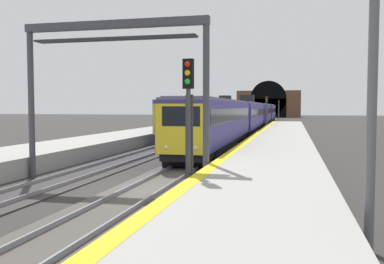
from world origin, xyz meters
name	(u,v)px	position (x,y,z in m)	size (l,w,h in m)	color
ground_plane	(149,190)	(0.00, 0.00, 0.00)	(320.00, 320.00, 0.00)	#302D2B
platform_right	(264,183)	(0.00, -4.52, 0.47)	(112.00, 4.69, 0.94)	#9E9B93
platform_right_edge_strip	(209,168)	(0.00, -2.43, 0.95)	(112.00, 0.50, 0.01)	yellow
track_main_line	(149,189)	(0.00, 0.00, 0.04)	(160.00, 3.03, 0.21)	#4C4742
track_adjacent_line	(51,184)	(0.00, 4.39, 0.04)	(160.00, 2.82, 0.21)	#383533
train_main_approaching	(254,114)	(47.32, 0.00, 2.22)	(85.53, 2.97, 4.78)	navy
train_adjacent_platform	(225,113)	(47.57, 4.39, 2.37)	(60.26, 3.04, 5.02)	navy
railway_signal_near	(188,115)	(-1.33, -1.94, 3.04)	(0.39, 0.38, 5.01)	#38383D
railway_signal_mid	(266,110)	(44.03, -1.94, 2.96)	(0.39, 0.38, 4.86)	#4C4C54
railway_signal_far	(279,108)	(95.53, -1.94, 3.13)	(0.39, 0.38, 5.17)	#4C4C54
overhead_signal_gantry	(114,60)	(1.67, 2.19, 5.37)	(0.70, 8.62, 7.11)	#3F3F47
tunnel_portal	(268,104)	(122.35, 2.19, 4.30)	(2.56, 20.13, 11.60)	brown
catenary_mast_near	(370,92)	(-5.81, -7.23, 3.65)	(0.22, 2.32, 7.06)	#595B60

